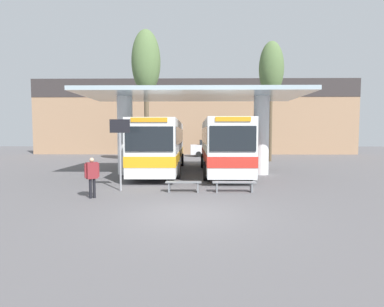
% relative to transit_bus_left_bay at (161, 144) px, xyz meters
% --- Properties ---
extents(ground_plane, '(100.00, 100.00, 0.00)m').
position_rel_transit_bus_left_bay_xyz_m(ground_plane, '(2.18, -10.95, -1.88)').
color(ground_plane, '#565456').
extents(townhouse_backdrop, '(40.00, 0.58, 9.24)m').
position_rel_transit_bus_left_bay_xyz_m(townhouse_backdrop, '(2.18, 16.49, 3.50)').
color(townhouse_backdrop, '#9E7A5B').
rests_on(townhouse_backdrop, ground_plane).
extents(station_canopy, '(13.59, 5.82, 5.13)m').
position_rel_transit_bus_left_bay_xyz_m(station_canopy, '(2.18, -1.58, 2.31)').
color(station_canopy, silver).
rests_on(station_canopy, ground_plane).
extents(transit_bus_left_bay, '(2.95, 11.81, 3.39)m').
position_rel_transit_bus_left_bay_xyz_m(transit_bus_left_bay, '(0.00, 0.00, 0.00)').
color(transit_bus_left_bay, white).
rests_on(transit_bus_left_bay, ground_plane).
extents(transit_bus_center_bay, '(2.75, 10.46, 3.41)m').
position_rel_transit_bus_left_bay_xyz_m(transit_bus_center_bay, '(4.11, -0.94, 0.02)').
color(transit_bus_center_bay, white).
rests_on(transit_bus_center_bay, ground_plane).
extents(waiting_bench_near_pillar, '(1.59, 0.44, 0.46)m').
position_rel_transit_bus_left_bay_xyz_m(waiting_bench_near_pillar, '(1.83, -7.39, -1.54)').
color(waiting_bench_near_pillar, slate).
rests_on(waiting_bench_near_pillar, ground_plane).
extents(waiting_bench_mid_platform, '(1.91, 0.44, 0.46)m').
position_rel_transit_bus_left_bay_xyz_m(waiting_bench_mid_platform, '(4.06, -7.39, -1.53)').
color(waiting_bench_mid_platform, slate).
rests_on(waiting_bench_mid_platform, ground_plane).
extents(info_sign_platform, '(0.90, 0.09, 3.21)m').
position_rel_transit_bus_left_bay_xyz_m(info_sign_platform, '(-1.02, -7.14, 0.40)').
color(info_sign_platform, gray).
rests_on(info_sign_platform, ground_plane).
extents(pedestrian_waiting, '(0.52, 0.45, 1.62)m').
position_rel_transit_bus_left_bay_xyz_m(pedestrian_waiting, '(-1.77, -8.69, -0.89)').
color(pedestrian_waiting, black).
rests_on(pedestrian_waiting, ground_plane).
extents(poplar_tree_behind_left, '(2.44, 2.44, 11.36)m').
position_rel_transit_bus_left_bay_xyz_m(poplar_tree_behind_left, '(-1.88, 5.32, 6.61)').
color(poplar_tree_behind_left, brown).
rests_on(poplar_tree_behind_left, ground_plane).
extents(poplar_tree_behind_right, '(2.23, 2.23, 10.94)m').
position_rel_transit_bus_left_bay_xyz_m(poplar_tree_behind_right, '(9.23, 7.32, 6.46)').
color(poplar_tree_behind_right, brown).
rests_on(poplar_tree_behind_right, ground_plane).
extents(parked_car_street, '(4.69, 2.12, 1.87)m').
position_rel_transit_bus_left_bay_xyz_m(parked_car_street, '(4.04, 13.35, -0.97)').
color(parked_car_street, silver).
rests_on(parked_car_street, ground_plane).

